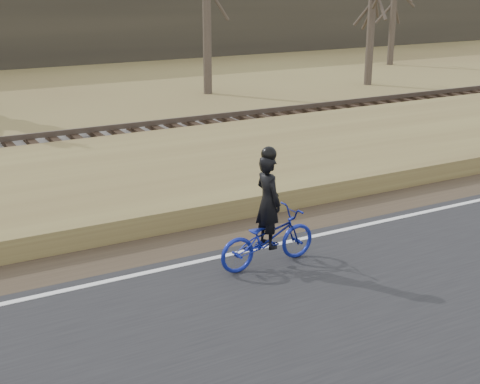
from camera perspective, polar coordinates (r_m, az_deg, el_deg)
ground at (r=11.71m, az=-2.22°, el=-6.37°), size 120.00×120.00×0.00m
road at (r=9.76m, az=4.52°, el=-11.51°), size 120.00×6.00×0.06m
edge_line at (r=11.85m, az=-2.67°, el=-5.73°), size 120.00×0.12×0.01m
shoulder at (r=12.70m, az=-4.67°, el=-4.31°), size 120.00×1.60×0.04m
embankment at (r=15.26m, az=-9.34°, el=0.18°), size 120.00×5.00×0.44m
ballast at (r=18.76m, az=-13.31°, el=3.31°), size 120.00×3.00×0.45m
railroad at (r=18.68m, az=-13.38°, el=4.21°), size 120.00×2.40×0.29m
cyclist at (r=11.39m, az=2.39°, el=-3.16°), size 1.88×0.73×2.10m
bare_tree_right at (r=31.60m, az=11.18°, el=14.81°), size 0.36×0.36×6.49m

